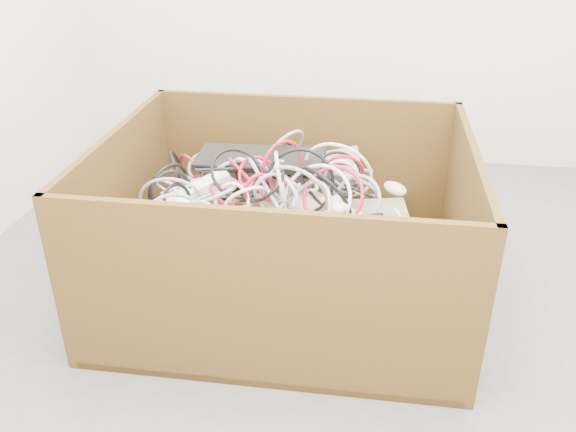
# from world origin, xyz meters

# --- Properties ---
(ground) EXTENTS (3.00, 3.00, 0.00)m
(ground) POSITION_xyz_m (0.00, 0.00, 0.00)
(ground) COLOR #535355
(ground) RESTS_ON ground
(cardboard_box) EXTENTS (1.20, 1.00, 0.60)m
(cardboard_box) POSITION_xyz_m (-0.24, 0.15, 0.15)
(cardboard_box) COLOR #36240D
(cardboard_box) RESTS_ON ground
(keyboard_pile) EXTENTS (0.97, 0.93, 0.39)m
(keyboard_pile) POSITION_xyz_m (-0.24, 0.18, 0.28)
(keyboard_pile) COLOR #C9B68E
(keyboard_pile) RESTS_ON cardboard_box
(mice_scatter) EXTENTS (0.74, 0.74, 0.19)m
(mice_scatter) POSITION_xyz_m (-0.19, 0.14, 0.34)
(mice_scatter) COLOR beige
(mice_scatter) RESTS_ON keyboard_pile
(power_strip_left) EXTENTS (0.26, 0.22, 0.12)m
(power_strip_left) POSITION_xyz_m (-0.56, 0.14, 0.38)
(power_strip_left) COLOR white
(power_strip_left) RESTS_ON keyboard_pile
(power_strip_right) EXTENTS (0.27, 0.12, 0.09)m
(power_strip_right) POSITION_xyz_m (-0.46, 0.03, 0.35)
(power_strip_right) COLOR white
(power_strip_right) RESTS_ON keyboard_pile
(vga_plug) EXTENTS (0.06, 0.06, 0.03)m
(vga_plug) POSITION_xyz_m (0.06, 0.01, 0.36)
(vga_plug) COLOR #0B2FAC
(vga_plug) RESTS_ON keyboard_pile
(cable_tangle) EXTENTS (0.98, 0.88, 0.46)m
(cable_tangle) POSITION_xyz_m (-0.34, 0.11, 0.40)
(cable_tangle) COLOR gray
(cable_tangle) RESTS_ON keyboard_pile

